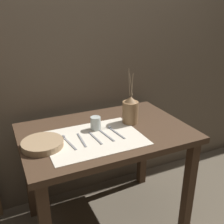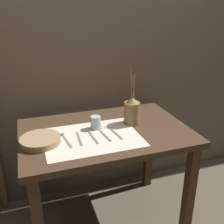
# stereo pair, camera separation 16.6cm
# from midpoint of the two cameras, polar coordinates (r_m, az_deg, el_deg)

# --- Properties ---
(ground_plane) EXTENTS (12.00, 12.00, 0.00)m
(ground_plane) POSITION_cam_midpoint_polar(r_m,az_deg,el_deg) (2.14, 1.15, -22.47)
(ground_plane) COLOR brown
(stone_wall_back) EXTENTS (7.00, 0.06, 2.40)m
(stone_wall_back) POSITION_cam_midpoint_polar(r_m,az_deg,el_deg) (2.00, -3.31, 13.42)
(stone_wall_back) COLOR brown
(stone_wall_back) RESTS_ON ground_plane
(wooden_table) EXTENTS (1.08, 0.72, 0.75)m
(wooden_table) POSITION_cam_midpoint_polar(r_m,az_deg,el_deg) (1.75, 1.31, -7.34)
(wooden_table) COLOR #422D1E
(wooden_table) RESTS_ON ground_plane
(linen_cloth) EXTENTS (0.58, 0.43, 0.00)m
(linen_cloth) POSITION_cam_midpoint_polar(r_m,az_deg,el_deg) (1.60, -1.43, -5.59)
(linen_cloth) COLOR beige
(linen_cloth) RESTS_ON wooden_table
(pitcher_with_flowers) EXTENTS (0.11, 0.11, 0.37)m
(pitcher_with_flowers) POSITION_cam_midpoint_polar(r_m,az_deg,el_deg) (1.77, 7.06, 0.07)
(pitcher_with_flowers) COLOR olive
(pitcher_with_flowers) RESTS_ON wooden_table
(wooden_bowl) EXTENTS (0.24, 0.24, 0.04)m
(wooden_bowl) POSITION_cam_midpoint_polar(r_m,az_deg,el_deg) (1.56, -12.41, -6.13)
(wooden_bowl) COLOR #9E7F5B
(wooden_bowl) RESTS_ON wooden_table
(glass_tumbler_near) EXTENTS (0.07, 0.07, 0.09)m
(glass_tumbler_near) POSITION_cam_midpoint_polar(r_m,az_deg,el_deg) (1.69, -0.78, -2.35)
(glass_tumbler_near) COLOR #B7C1BC
(glass_tumbler_near) RESTS_ON wooden_table
(spoon_outer) EXTENTS (0.04, 0.19, 0.02)m
(spoon_outer) POSITION_cam_midpoint_polar(r_m,az_deg,el_deg) (1.61, -7.49, -5.45)
(spoon_outer) COLOR gray
(spoon_outer) RESTS_ON wooden_table
(fork_inner) EXTENTS (0.02, 0.18, 0.00)m
(fork_inner) POSITION_cam_midpoint_polar(r_m,az_deg,el_deg) (1.59, -4.15, -5.82)
(fork_inner) COLOR gray
(fork_inner) RESTS_ON wooden_table
(fork_outer) EXTENTS (0.02, 0.18, 0.00)m
(fork_outer) POSITION_cam_midpoint_polar(r_m,az_deg,el_deg) (1.60, -1.18, -5.53)
(fork_outer) COLOR gray
(fork_outer) RESTS_ON wooden_table
(knife_center) EXTENTS (0.03, 0.18, 0.00)m
(knife_center) POSITION_cam_midpoint_polar(r_m,az_deg,el_deg) (1.62, 1.34, -5.09)
(knife_center) COLOR gray
(knife_center) RESTS_ON wooden_table
(spoon_inner) EXTENTS (0.04, 0.19, 0.02)m
(spoon_inner) POSITION_cam_midpoint_polar(r_m,az_deg,el_deg) (1.69, 2.79, -3.88)
(spoon_inner) COLOR gray
(spoon_inner) RESTS_ON wooden_table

